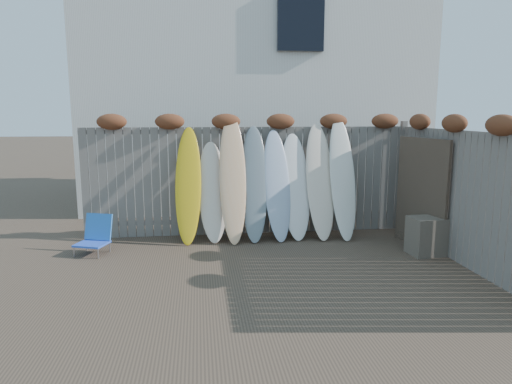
{
  "coord_description": "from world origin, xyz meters",
  "views": [
    {
      "loc": [
        -0.91,
        -5.95,
        2.26
      ],
      "look_at": [
        0.0,
        1.2,
        1.0
      ],
      "focal_mm": 32.0,
      "sensor_mm": 36.0,
      "label": 1
    }
  ],
  "objects": [
    {
      "name": "surfboard_6",
      "position": [
        1.26,
        1.97,
        1.03
      ],
      "size": [
        0.53,
        0.75,
        2.07
      ],
      "primitive_type": "ellipsoid",
      "rotation": [
        -0.31,
        0.0,
        0.03
      ],
      "color": "beige",
      "rests_on": "ground"
    },
    {
      "name": "surfboard_7",
      "position": [
        1.67,
        1.92,
        1.09
      ],
      "size": [
        0.49,
        0.78,
        2.18
      ],
      "primitive_type": "ellipsoid",
      "rotation": [
        -0.31,
        0.0,
        0.03
      ],
      "color": "silver",
      "rests_on": "ground"
    },
    {
      "name": "surfboard_4",
      "position": [
        0.48,
        1.97,
        0.98
      ],
      "size": [
        0.53,
        0.74,
        1.96
      ],
      "primitive_type": "ellipsoid",
      "rotation": [
        -0.31,
        0.0,
        0.09
      ],
      "color": "#A1B2CE",
      "rests_on": "ground"
    },
    {
      "name": "beach_chair",
      "position": [
        -2.6,
        1.51,
        0.29
      ],
      "size": [
        0.6,
        0.62,
        0.62
      ],
      "color": "blue",
      "rests_on": "ground"
    },
    {
      "name": "surfboard_2",
      "position": [
        -0.32,
        1.96,
        1.12
      ],
      "size": [
        0.47,
        0.79,
        2.23
      ],
      "primitive_type": "ellipsoid",
      "rotation": [
        -0.31,
        0.0,
        -0.01
      ],
      "color": "tan",
      "rests_on": "ground"
    },
    {
      "name": "surfboard_1",
      "position": [
        -0.67,
        2.03,
        0.88
      ],
      "size": [
        0.54,
        0.66,
        1.75
      ],
      "primitive_type": "ellipsoid",
      "rotation": [
        -0.31,
        0.0,
        0.07
      ],
      "color": "beige",
      "rests_on": "ground"
    },
    {
      "name": "back_fence",
      "position": [
        0.06,
        2.39,
        1.18
      ],
      "size": [
        6.05,
        0.28,
        2.24
      ],
      "color": "slate",
      "rests_on": "ground"
    },
    {
      "name": "surfboard_0",
      "position": [
        -1.09,
        1.99,
        1.01
      ],
      "size": [
        0.52,
        0.75,
        2.02
      ],
      "primitive_type": "ellipsoid",
      "rotation": [
        -0.31,
        0.0,
        -0.09
      ],
      "color": "gold",
      "rests_on": "ground"
    },
    {
      "name": "wooden_crate",
      "position": [
        2.7,
        0.73,
        0.3
      ],
      "size": [
        0.56,
        0.49,
        0.61
      ],
      "primitive_type": "cube",
      "rotation": [
        0.0,
        0.0,
        0.1
      ],
      "color": "brown",
      "rests_on": "ground"
    },
    {
      "name": "right_fence",
      "position": [
        2.99,
        0.25,
        1.14
      ],
      "size": [
        0.28,
        4.4,
        2.24
      ],
      "color": "slate",
      "rests_on": "ground"
    },
    {
      "name": "surfboard_5",
      "position": [
        0.82,
        2.01,
        0.95
      ],
      "size": [
        0.55,
        0.69,
        1.89
      ],
      "primitive_type": "ellipsoid",
      "rotation": [
        -0.31,
        0.0,
        0.04
      ],
      "color": "white",
      "rests_on": "ground"
    },
    {
      "name": "surfboard_3",
      "position": [
        0.06,
        1.98,
        1.02
      ],
      "size": [
        0.53,
        0.75,
        2.03
      ],
      "primitive_type": "ellipsoid",
      "rotation": [
        -0.31,
        0.0,
        -0.08
      ],
      "color": "slate",
      "rests_on": "ground"
    },
    {
      "name": "house",
      "position": [
        0.5,
        6.5,
        3.2
      ],
      "size": [
        8.5,
        5.5,
        6.33
      ],
      "color": "silver",
      "rests_on": "ground"
    },
    {
      "name": "lattice_panel",
      "position": [
        2.79,
        1.17,
        0.92
      ],
      "size": [
        0.3,
        1.22,
        1.85
      ],
      "primitive_type": "cube",
      "rotation": [
        0.0,
        0.0,
        0.21
      ],
      "color": "brown",
      "rests_on": "ground"
    },
    {
      "name": "ground",
      "position": [
        0.0,
        0.0,
        0.0
      ],
      "size": [
        80.0,
        80.0,
        0.0
      ],
      "primitive_type": "plane",
      "color": "#493A2D"
    }
  ]
}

